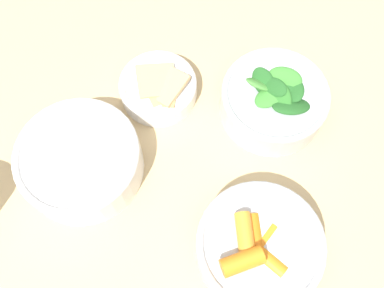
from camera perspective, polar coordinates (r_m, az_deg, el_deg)
ground_plane at (r=1.38m, az=1.79°, el=-16.03°), size 10.00×10.00×0.00m
dining_table at (r=0.74m, az=3.24°, el=-9.42°), size 0.97×0.98×0.78m
bowl_carrots at (r=0.58m, az=8.86°, el=-13.36°), size 0.17×0.17×0.08m
bowl_greens at (r=0.66m, az=10.95°, el=5.87°), size 0.16×0.16×0.09m
bowl_beans_hotdog at (r=0.63m, az=-14.59°, el=-2.28°), size 0.17×0.17×0.06m
bowl_cookies at (r=0.67m, az=-4.49°, el=7.53°), size 0.12×0.12×0.05m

